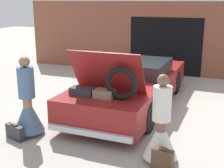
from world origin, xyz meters
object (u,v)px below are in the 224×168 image
at_px(person_right, 161,131).
at_px(suitcase_beside_left_person, 15,132).
at_px(person_left, 28,108).
at_px(car, 132,85).
at_px(suitcase_beside_right_person, 162,160).

height_order(person_right, suitcase_beside_left_person, person_right).
bearing_deg(person_left, person_right, 77.25).
xyz_separation_m(car, suitcase_beside_left_person, (-1.58, -3.02, -0.42)).
distance_m(person_left, suitcase_beside_left_person, 0.58).
relative_size(car, suitcase_beside_right_person, 12.39).
bearing_deg(suitcase_beside_right_person, person_left, 172.07).
bearing_deg(suitcase_beside_left_person, car, 62.39).
relative_size(person_left, suitcase_beside_left_person, 3.40).
height_order(car, person_left, car).
height_order(person_right, suitcase_beside_right_person, person_right).
height_order(car, suitcase_beside_left_person, car).
bearing_deg(suitcase_beside_right_person, person_right, 109.63).
height_order(car, suitcase_beside_right_person, car).
xyz_separation_m(car, person_right, (1.46, -2.76, -0.00)).
distance_m(car, suitcase_beside_right_person, 3.51).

